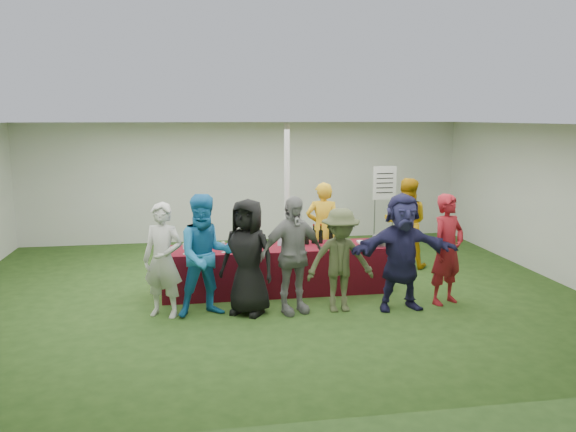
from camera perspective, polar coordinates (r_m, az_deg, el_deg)
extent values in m
plane|color=#284719|center=(9.25, -1.98, -7.68)|extent=(60.00, 60.00, 0.00)
plane|color=white|center=(12.87, -4.32, 3.48)|extent=(10.00, 0.00, 10.00)
plane|color=white|center=(5.09, 3.79, -6.72)|extent=(10.00, 0.00, 10.00)
plane|color=white|center=(10.77, 25.38, 1.25)|extent=(0.00, 8.00, 8.00)
plane|color=white|center=(8.81, -2.09, 9.29)|extent=(10.00, 10.00, 0.00)
cylinder|color=silver|center=(10.18, -0.11, 1.77)|extent=(0.10, 0.10, 2.70)
cube|color=maroon|center=(9.14, -1.24, -5.45)|extent=(3.60, 0.80, 0.75)
cylinder|color=black|center=(9.17, 0.58, -2.27)|extent=(0.07, 0.07, 0.22)
cylinder|color=black|center=(9.14, 0.58, -1.35)|extent=(0.03, 0.03, 0.08)
cylinder|color=maroon|center=(9.13, 0.58, -1.02)|extent=(0.03, 0.03, 0.02)
cylinder|color=black|center=(9.24, 1.39, -2.18)|extent=(0.07, 0.07, 0.22)
cylinder|color=black|center=(9.21, 1.39, -1.27)|extent=(0.03, 0.03, 0.08)
cylinder|color=maroon|center=(9.20, 1.40, -0.95)|extent=(0.03, 0.03, 0.02)
cylinder|color=black|center=(9.21, 1.94, -2.21)|extent=(0.07, 0.07, 0.22)
cylinder|color=black|center=(9.18, 1.94, -1.30)|extent=(0.03, 0.03, 0.08)
cylinder|color=maroon|center=(9.17, 1.95, -0.98)|extent=(0.03, 0.03, 0.02)
cylinder|color=black|center=(9.29, 2.62, -2.12)|extent=(0.07, 0.07, 0.22)
cylinder|color=black|center=(9.25, 2.63, -1.21)|extent=(0.03, 0.03, 0.08)
cylinder|color=maroon|center=(9.24, 2.63, -0.90)|extent=(0.03, 0.03, 0.02)
cylinder|color=black|center=(9.30, 3.35, -2.12)|extent=(0.07, 0.07, 0.22)
cylinder|color=black|center=(9.27, 3.36, -1.21)|extent=(0.03, 0.03, 0.08)
cylinder|color=maroon|center=(9.26, 3.36, -0.89)|extent=(0.03, 0.03, 0.02)
cylinder|color=black|center=(9.38, 4.37, -2.02)|extent=(0.07, 0.07, 0.22)
cylinder|color=black|center=(9.35, 4.39, -1.12)|extent=(0.03, 0.03, 0.08)
cylinder|color=maroon|center=(9.34, 4.39, -0.81)|extent=(0.03, 0.03, 0.02)
cylinder|color=black|center=(9.41, 5.14, -1.99)|extent=(0.07, 0.07, 0.22)
cylinder|color=black|center=(9.38, 5.16, -1.10)|extent=(0.03, 0.03, 0.08)
cylinder|color=maroon|center=(9.37, 5.16, -0.78)|extent=(0.03, 0.03, 0.02)
cylinder|color=silver|center=(8.73, -10.43, -3.80)|extent=(0.06, 0.06, 0.00)
cylinder|color=silver|center=(8.72, -10.44, -3.55)|extent=(0.01, 0.01, 0.07)
cylinder|color=silver|center=(8.70, -10.46, -3.04)|extent=(0.06, 0.06, 0.08)
cylinder|color=#48070A|center=(8.71, -10.45, -3.23)|extent=(0.05, 0.05, 0.02)
cylinder|color=silver|center=(8.67, -8.47, -3.83)|extent=(0.06, 0.06, 0.00)
cylinder|color=silver|center=(8.66, -8.48, -3.58)|extent=(0.01, 0.01, 0.07)
cylinder|color=silver|center=(8.64, -8.49, -3.06)|extent=(0.06, 0.06, 0.08)
cylinder|color=silver|center=(8.74, -6.57, -3.68)|extent=(0.06, 0.06, 0.00)
cylinder|color=silver|center=(8.73, -6.57, -3.43)|extent=(0.01, 0.01, 0.07)
cylinder|color=silver|center=(8.71, -6.58, -2.91)|extent=(0.06, 0.06, 0.08)
cylinder|color=silver|center=(8.71, -3.15, -3.67)|extent=(0.06, 0.06, 0.00)
cylinder|color=silver|center=(8.70, -3.16, -3.42)|extent=(0.01, 0.01, 0.07)
cylinder|color=silver|center=(8.69, -3.16, -2.90)|extent=(0.06, 0.06, 0.08)
cylinder|color=silver|center=(9.11, -0.86, -2.41)|extent=(0.07, 0.07, 0.20)
cylinder|color=silver|center=(9.09, -0.86, -1.71)|extent=(0.03, 0.03, 0.03)
cube|color=white|center=(9.42, 7.86, -2.63)|extent=(0.25, 0.18, 0.03)
cylinder|color=slate|center=(9.19, 9.25, -2.49)|extent=(0.22, 0.22, 0.18)
cylinder|color=slate|center=(12.01, 8.76, -0.95)|extent=(0.02, 0.02, 1.10)
cylinder|color=slate|center=(12.14, 10.55, -0.88)|extent=(0.02, 0.02, 1.10)
cube|color=white|center=(11.93, 9.79, 3.33)|extent=(0.50, 0.02, 0.70)
cube|color=black|center=(11.90, 9.84, 4.28)|extent=(0.36, 0.01, 0.02)
cube|color=black|center=(11.91, 9.82, 3.80)|extent=(0.36, 0.01, 0.02)
cube|color=black|center=(11.92, 9.81, 3.32)|extent=(0.36, 0.01, 0.02)
cube|color=black|center=(11.93, 9.79, 2.84)|extent=(0.36, 0.01, 0.02)
cube|color=black|center=(11.95, 9.78, 2.37)|extent=(0.36, 0.01, 0.02)
imported|color=gold|center=(10.10, 3.56, -1.27)|extent=(0.68, 0.52, 1.68)
imported|color=#C48C0E|center=(10.79, 11.89, -0.68)|extent=(1.01, 0.92, 1.69)
imported|color=beige|center=(8.13, -12.58, -4.40)|extent=(0.71, 0.60, 1.64)
imported|color=#1C72B3|center=(8.04, -8.30, -4.01)|extent=(0.97, 0.82, 1.76)
imported|color=black|center=(8.06, -4.12, -4.17)|extent=(0.98, 0.88, 1.68)
imported|color=gray|center=(8.08, 0.44, -3.98)|extent=(1.08, 0.70, 1.71)
imported|color=#464E2E|center=(8.20, 5.32, -4.49)|extent=(0.99, 0.58, 1.53)
imported|color=#201F46|center=(8.39, 11.47, -3.60)|extent=(1.61, 0.51, 1.73)
imported|color=maroon|center=(8.82, 15.88, -3.28)|extent=(0.73, 0.62, 1.69)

